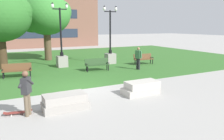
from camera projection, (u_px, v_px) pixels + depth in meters
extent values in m
plane|color=#A3A09B|center=(80.00, 90.00, 11.54)|extent=(140.00, 140.00, 0.00)
cube|color=#336628|center=(44.00, 62.00, 20.24)|extent=(40.00, 20.00, 0.02)
cube|color=#9E9991|center=(65.00, 105.00, 8.79)|extent=(1.80, 0.90, 0.32)
cube|color=#A6A098|center=(65.00, 98.00, 8.72)|extent=(1.66, 0.83, 0.32)
cube|color=#B2ADA3|center=(141.00, 91.00, 10.76)|extent=(1.80, 0.90, 0.32)
cube|color=#BBB6AB|center=(142.00, 84.00, 10.74)|extent=(1.66, 0.83, 0.32)
cylinder|color=brown|center=(26.00, 105.00, 8.02)|extent=(0.15, 0.15, 0.86)
cylinder|color=brown|center=(29.00, 104.00, 8.22)|extent=(0.15, 0.15, 0.86)
cube|color=#2D2D30|center=(26.00, 86.00, 7.98)|extent=(0.41, 0.47, 0.60)
cylinder|color=#2D2D30|center=(22.00, 82.00, 7.89)|extent=(0.35, 0.50, 0.38)
cylinder|color=#2D2D30|center=(30.00, 81.00, 8.00)|extent=(0.35, 0.50, 0.38)
sphere|color=brown|center=(25.00, 74.00, 7.89)|extent=(0.22, 0.22, 0.22)
cube|color=maroon|center=(18.00, 112.00, 8.27)|extent=(0.82, 0.33, 0.02)
cube|color=maroon|center=(5.00, 113.00, 8.14)|extent=(0.15, 0.22, 0.06)
cube|color=maroon|center=(31.00, 110.00, 8.40)|extent=(0.15, 0.22, 0.06)
cylinder|color=silver|center=(11.00, 116.00, 8.12)|extent=(0.06, 0.04, 0.06)
cylinder|color=silver|center=(12.00, 113.00, 8.32)|extent=(0.06, 0.04, 0.06)
cylinder|color=silver|center=(24.00, 114.00, 8.25)|extent=(0.06, 0.04, 0.06)
cylinder|color=silver|center=(25.00, 112.00, 8.45)|extent=(0.06, 0.04, 0.06)
cube|color=#284723|center=(97.00, 65.00, 16.20)|extent=(1.84, 0.64, 0.05)
cube|color=#284723|center=(96.00, 61.00, 16.38)|extent=(1.80, 0.33, 0.46)
cube|color=black|center=(86.00, 64.00, 15.88)|extent=(0.10, 0.40, 0.04)
cube|color=black|center=(108.00, 63.00, 16.47)|extent=(0.10, 0.40, 0.04)
cylinder|color=black|center=(88.00, 69.00, 15.82)|extent=(0.07, 0.07, 0.41)
cylinder|color=black|center=(108.00, 68.00, 16.38)|extent=(0.07, 0.07, 0.41)
cylinder|color=black|center=(87.00, 68.00, 16.11)|extent=(0.07, 0.07, 0.41)
cylinder|color=black|center=(107.00, 67.00, 16.67)|extent=(0.07, 0.07, 0.41)
cube|color=brown|center=(17.00, 71.00, 14.08)|extent=(1.85, 0.70, 0.05)
cube|color=brown|center=(17.00, 67.00, 14.26)|extent=(1.80, 0.39, 0.46)
cube|color=black|center=(2.00, 70.00, 13.79)|extent=(0.12, 0.40, 0.04)
cube|color=black|center=(31.00, 68.00, 14.32)|extent=(0.12, 0.40, 0.04)
cylinder|color=black|center=(3.00, 76.00, 13.72)|extent=(0.07, 0.07, 0.41)
cylinder|color=black|center=(30.00, 74.00, 14.23)|extent=(0.07, 0.07, 0.41)
cylinder|color=black|center=(4.00, 75.00, 14.02)|extent=(0.07, 0.07, 0.41)
cylinder|color=black|center=(30.00, 73.00, 14.52)|extent=(0.07, 0.07, 0.41)
cube|color=brown|center=(144.00, 59.00, 18.97)|extent=(1.82, 0.52, 0.05)
cube|color=brown|center=(142.00, 56.00, 19.15)|extent=(1.80, 0.21, 0.46)
cube|color=black|center=(136.00, 59.00, 18.60)|extent=(0.08, 0.40, 0.04)
cube|color=black|center=(152.00, 57.00, 19.29)|extent=(0.08, 0.40, 0.04)
cylinder|color=black|center=(137.00, 63.00, 18.55)|extent=(0.07, 0.07, 0.41)
cylinder|color=black|center=(153.00, 62.00, 19.21)|extent=(0.07, 0.07, 0.41)
cylinder|color=black|center=(135.00, 62.00, 18.83)|extent=(0.07, 0.07, 0.41)
cylinder|color=black|center=(151.00, 61.00, 19.49)|extent=(0.07, 0.07, 0.41)
cube|color=gray|center=(110.00, 58.00, 19.44)|extent=(0.80, 0.80, 0.90)
cylinder|color=black|center=(110.00, 52.00, 19.33)|extent=(0.28, 0.28, 0.30)
cylinder|color=black|center=(110.00, 32.00, 18.99)|extent=(0.14, 0.14, 3.70)
cube|color=black|center=(110.00, 12.00, 18.65)|extent=(1.10, 0.08, 0.08)
ellipsoid|color=white|center=(104.00, 8.00, 18.35)|extent=(0.22, 0.22, 0.36)
cone|color=black|center=(104.00, 6.00, 18.31)|extent=(0.20, 0.20, 0.13)
ellipsoid|color=white|center=(116.00, 9.00, 18.85)|extent=(0.22, 0.22, 0.36)
cone|color=black|center=(116.00, 7.00, 18.81)|extent=(0.20, 0.20, 0.13)
cube|color=gray|center=(62.00, 61.00, 17.82)|extent=(0.80, 0.80, 0.90)
cylinder|color=black|center=(62.00, 54.00, 17.71)|extent=(0.28, 0.28, 0.30)
cylinder|color=black|center=(61.00, 32.00, 17.36)|extent=(0.14, 0.14, 3.78)
cube|color=black|center=(60.00, 9.00, 17.01)|extent=(1.10, 0.08, 0.08)
ellipsoid|color=white|center=(52.00, 6.00, 16.71)|extent=(0.22, 0.22, 0.36)
cone|color=black|center=(52.00, 3.00, 16.68)|extent=(0.20, 0.20, 0.13)
ellipsoid|color=white|center=(66.00, 6.00, 17.21)|extent=(0.22, 0.22, 0.36)
cone|color=black|center=(66.00, 4.00, 17.17)|extent=(0.20, 0.20, 0.13)
cylinder|color=brown|center=(48.00, 44.00, 21.23)|extent=(0.67, 0.67, 3.13)
ellipsoid|color=#387F33|center=(46.00, 14.00, 20.67)|extent=(4.63, 4.63, 3.93)
sphere|color=#387F33|center=(31.00, 19.00, 20.59)|extent=(2.54, 2.54, 2.54)
sphere|color=#387F33|center=(59.00, 12.00, 20.75)|extent=(2.31, 2.31, 2.31)
cylinder|color=#42301E|center=(2.00, 51.00, 16.82)|extent=(0.68, 0.68, 2.80)
sphere|color=#2D6B28|center=(16.00, 12.00, 16.36)|extent=(2.38, 2.38, 2.38)
cylinder|color=#28282D|center=(137.00, 64.00, 16.81)|extent=(0.15, 0.15, 0.86)
cylinder|color=#28282D|center=(139.00, 64.00, 16.66)|extent=(0.15, 0.15, 0.86)
cube|color=#3D7047|center=(138.00, 54.00, 16.59)|extent=(0.33, 0.45, 0.60)
cylinder|color=#3D7047|center=(136.00, 54.00, 16.80)|extent=(0.14, 0.18, 0.56)
cylinder|color=#3D7047|center=(141.00, 55.00, 16.37)|extent=(0.14, 0.18, 0.56)
sphere|color=#9E7051|center=(138.00, 49.00, 16.50)|extent=(0.22, 0.22, 0.22)
cube|color=brown|center=(0.00, 2.00, 30.24)|extent=(29.12, 1.00, 13.29)
cube|color=#232D3D|center=(3.00, 34.00, 30.67)|extent=(21.84, 0.03, 1.40)
cube|color=#232D3D|center=(1.00, 12.00, 30.08)|extent=(21.84, 0.03, 1.40)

